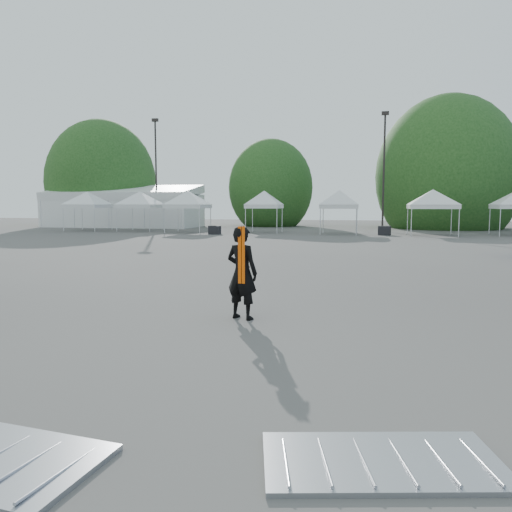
# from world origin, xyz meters

# --- Properties ---
(ground) EXTENTS (120.00, 120.00, 0.00)m
(ground) POSITION_xyz_m (0.00, 0.00, 0.00)
(ground) COLOR #474442
(ground) RESTS_ON ground
(marquee) EXTENTS (15.00, 6.25, 4.23)m
(marquee) POSITION_xyz_m (-22.00, 35.00, 1.97)
(marquee) COLOR silver
(marquee) RESTS_ON ground
(light_pole_west) EXTENTS (0.60, 0.25, 10.30)m
(light_pole_west) POSITION_xyz_m (-18.00, 34.00, 5.77)
(light_pole_west) COLOR black
(light_pole_west) RESTS_ON ground
(light_pole_east) EXTENTS (0.60, 0.25, 9.80)m
(light_pole_east) POSITION_xyz_m (3.00, 32.00, 5.52)
(light_pole_east) COLOR black
(light_pole_east) RESTS_ON ground
(tree_far_w) EXTENTS (4.80, 4.80, 7.30)m
(tree_far_w) POSITION_xyz_m (-26.00, 38.00, 4.54)
(tree_far_w) COLOR #382314
(tree_far_w) RESTS_ON ground
(tree_mid_w) EXTENTS (4.16, 4.16, 6.33)m
(tree_mid_w) POSITION_xyz_m (-8.00, 40.00, 3.93)
(tree_mid_w) COLOR #382314
(tree_mid_w) RESTS_ON ground
(tree_mid_e) EXTENTS (5.12, 5.12, 7.79)m
(tree_mid_e) POSITION_xyz_m (9.00, 39.00, 4.84)
(tree_mid_e) COLOR #382314
(tree_mid_e) RESTS_ON ground
(tent_a) EXTENTS (4.34, 4.34, 3.88)m
(tent_a) POSITION_xyz_m (-21.62, 27.77, 3.06)
(tent_a) COLOR silver
(tent_a) RESTS_ON ground
(tent_b) EXTENTS (4.42, 4.42, 3.88)m
(tent_b) POSITION_xyz_m (-17.05, 28.38, 3.06)
(tent_b) COLOR silver
(tent_b) RESTS_ON ground
(tent_c) EXTENTS (4.34, 4.34, 3.88)m
(tent_c) POSITION_xyz_m (-12.30, 27.03, 3.06)
(tent_c) COLOR silver
(tent_c) RESTS_ON ground
(tent_d) EXTENTS (3.81, 3.81, 3.88)m
(tent_d) POSITION_xyz_m (-6.31, 28.21, 3.06)
(tent_d) COLOR silver
(tent_d) RESTS_ON ground
(tent_e) EXTENTS (3.97, 3.97, 3.88)m
(tent_e) POSITION_xyz_m (-0.35, 27.28, 3.06)
(tent_e) COLOR silver
(tent_e) RESTS_ON ground
(tent_f) EXTENTS (4.75, 4.75, 3.88)m
(tent_f) POSITION_xyz_m (6.33, 27.22, 3.06)
(tent_f) COLOR silver
(tent_f) RESTS_ON ground
(man) EXTENTS (0.79, 0.65, 1.86)m
(man) POSITION_xyz_m (-0.82, -1.42, 0.93)
(man) COLOR black
(man) RESTS_ON ground
(barrier_mid) EXTENTS (2.27, 1.48, 0.07)m
(barrier_mid) POSITION_xyz_m (1.74, -6.60, 0.03)
(barrier_mid) COLOR #A2A4AA
(barrier_mid) RESTS_ON ground
(crate_west) EXTENTS (0.86, 0.69, 0.64)m
(crate_west) POSITION_xyz_m (-9.49, 25.05, 0.32)
(crate_west) COLOR black
(crate_west) RESTS_ON ground
(crate_mid) EXTENTS (0.96, 0.81, 0.67)m
(crate_mid) POSITION_xyz_m (2.98, 26.70, 0.34)
(crate_mid) COLOR black
(crate_mid) RESTS_ON ground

